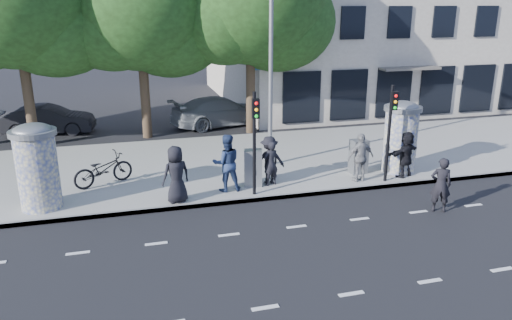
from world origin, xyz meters
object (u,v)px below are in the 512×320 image
object	(u,v)px
ad_column_right	(401,135)
cabinet_left	(253,168)
street_lamp	(271,43)
ped_c	(227,163)
ad_column_left	(37,165)
ped_e	(361,158)
man_road	(441,185)
bicycle	(103,169)
traffic_pole_near	(255,133)
car_right	(221,111)
ped_d	(269,160)
car_mid	(48,120)
traffic_pole_far	(390,124)
ped_b	(271,163)
cabinet_right	(359,157)
ped_f	(406,154)
ped_a	(176,174)

from	to	relation	value
ad_column_right	cabinet_left	world-z (taller)	ad_column_right
street_lamp	ped_c	xyz separation A→B (m)	(-2.20, -2.22, -3.68)
street_lamp	ad_column_right	bearing A→B (deg)	-23.73
ad_column_left	ped_e	size ratio (longest dim) A/B	1.53
man_road	bicycle	distance (m)	11.09
traffic_pole_near	ad_column_right	bearing A→B (deg)	8.89
cabinet_left	car_right	xyz separation A→B (m)	(0.79, 9.45, -0.03)
ped_d	ad_column_right	bearing A→B (deg)	-175.34
bicycle	car_mid	size ratio (longest dim) A/B	0.49
traffic_pole_near	street_lamp	size ratio (longest dim) A/B	0.42
traffic_pole_near	ad_column_left	bearing A→B (deg)	173.89
traffic_pole_far	cabinet_left	bearing A→B (deg)	169.42
ad_column_right	traffic_pole_near	bearing A→B (deg)	-171.11
ped_b	street_lamp	bearing A→B (deg)	-123.36
ped_d	man_road	world-z (taller)	ped_d
ped_b	ped_e	distance (m)	3.17
ad_column_left	ped_e	distance (m)	10.53
cabinet_right	ad_column_right	bearing A→B (deg)	-11.31
ped_e	car_right	xyz separation A→B (m)	(-2.95, 10.03, -0.26)
ped_b	traffic_pole_near	bearing A→B (deg)	27.15
ped_e	car_right	size ratio (longest dim) A/B	0.33
ped_f	car_mid	xyz separation A→B (m)	(-13.20, 10.57, -0.29)
traffic_pole_far	ped_b	bearing A→B (deg)	169.55
man_road	cabinet_left	bearing A→B (deg)	-9.07
ped_d	ped_f	world-z (taller)	ped_f
ped_c	traffic_pole_near	bearing A→B (deg)	143.57
ad_column_left	ped_f	bearing A→B (deg)	-1.86
ped_a	ped_d	bearing A→B (deg)	177.31
ad_column_right	ped_b	xyz separation A→B (m)	(-5.03, -0.16, -0.61)
ad_column_left	street_lamp	distance (m)	8.90
man_road	car_right	distance (m)	13.48
ped_d	car_right	size ratio (longest dim) A/B	0.32
traffic_pole_near	car_right	world-z (taller)	traffic_pole_near
cabinet_right	car_mid	distance (m)	15.29
bicycle	ped_e	bearing A→B (deg)	-127.85
ped_a	ped_d	size ratio (longest dim) A/B	1.09
traffic_pole_far	bicycle	size ratio (longest dim) A/B	1.61
ped_c	cabinet_left	bearing A→B (deg)	-164.64
ped_e	ped_d	bearing A→B (deg)	-17.95
traffic_pole_near	ped_b	world-z (taller)	traffic_pole_near
street_lamp	ped_d	world-z (taller)	street_lamp
traffic_pole_near	cabinet_right	distance (m)	4.62
street_lamp	ped_d	bearing A→B (deg)	-108.41
ad_column_left	ped_b	size ratio (longest dim) A/B	1.71
traffic_pole_near	ped_d	world-z (taller)	traffic_pole_near
ad_column_right	bicycle	distance (m)	10.71
ped_e	man_road	xyz separation A→B (m)	(1.31, -2.77, -0.15)
traffic_pole_far	car_right	world-z (taller)	traffic_pole_far
ad_column_left	ped_d	bearing A→B (deg)	1.94
ped_a	street_lamp	bearing A→B (deg)	-162.62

